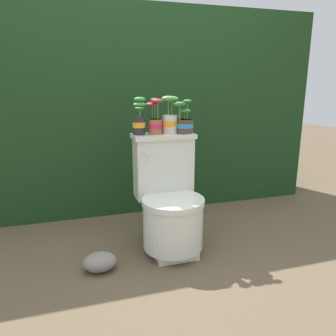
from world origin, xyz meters
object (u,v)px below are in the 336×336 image
(toilet, at_px, (169,202))
(garden_stone, at_px, (100,262))
(potted_plant_left, at_px, (139,119))
(potted_plant_middle, at_px, (170,118))
(potted_plant_midleft, at_px, (155,121))
(potted_plant_midright, at_px, (184,122))

(toilet, bearing_deg, garden_stone, -162.39)
(potted_plant_left, height_order, garden_stone, potted_plant_left)
(potted_plant_middle, bearing_deg, garden_stone, -150.35)
(potted_plant_left, height_order, potted_plant_midleft, potted_plant_left)
(toilet, height_order, potted_plant_left, potted_plant_left)
(potted_plant_midleft, relative_size, potted_plant_midright, 1.04)
(potted_plant_middle, bearing_deg, toilet, -108.30)
(garden_stone, bearing_deg, potted_plant_left, 43.38)
(toilet, relative_size, potted_plant_left, 3.14)
(potted_plant_midright, xyz_separation_m, garden_stone, (-0.63, -0.28, -0.79))
(potted_plant_left, distance_m, garden_stone, 0.93)
(potted_plant_midleft, distance_m, garden_stone, 0.96)
(potted_plant_midleft, xyz_separation_m, garden_stone, (-0.43, -0.31, -0.80))
(toilet, xyz_separation_m, potted_plant_midright, (0.14, 0.12, 0.52))
(potted_plant_midleft, xyz_separation_m, potted_plant_midright, (0.20, -0.03, -0.01))
(toilet, relative_size, potted_plant_middle, 3.06)
(potted_plant_left, xyz_separation_m, potted_plant_middle, (0.21, -0.00, 0.00))
(potted_plant_middle, relative_size, potted_plant_midright, 1.11)
(potted_plant_midright, distance_m, garden_stone, 1.05)
(potted_plant_left, distance_m, potted_plant_midleft, 0.11)
(potted_plant_left, distance_m, potted_plant_middle, 0.21)
(potted_plant_left, height_order, potted_plant_middle, potted_plant_middle)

